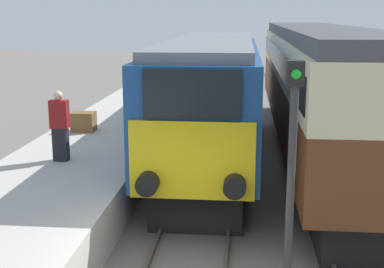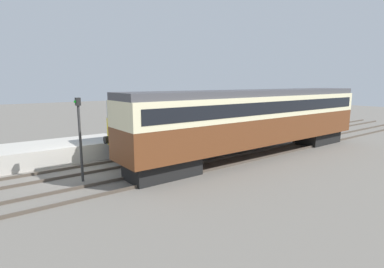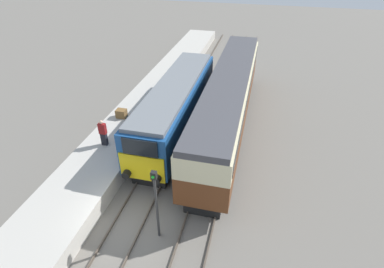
# 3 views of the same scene
# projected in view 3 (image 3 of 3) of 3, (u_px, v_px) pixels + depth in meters

# --- Properties ---
(ground_plane) EXTENTS (120.00, 120.00, 0.00)m
(ground_plane) POSITION_uv_depth(u_px,v_px,m) (127.00, 227.00, 14.69)
(ground_plane) COLOR slate
(platform_left) EXTENTS (3.50, 50.00, 1.02)m
(platform_left) POSITION_uv_depth(u_px,v_px,m) (130.00, 126.00, 21.54)
(platform_left) COLOR #B7B2A8
(platform_left) RESTS_ON ground_plane
(rails_near_track) EXTENTS (1.51, 60.00, 0.14)m
(rails_near_track) POSITION_uv_depth(u_px,v_px,m) (160.00, 163.00, 18.70)
(rails_near_track) COLOR #4C4238
(rails_near_track) RESTS_ON ground_plane
(rails_far_track) EXTENTS (1.50, 60.00, 0.14)m
(rails_far_track) POSITION_uv_depth(u_px,v_px,m) (214.00, 172.00, 18.02)
(rails_far_track) COLOR #4C4238
(rails_far_track) RESTS_ON ground_plane
(locomotive) EXTENTS (2.70, 13.18, 3.86)m
(locomotive) POSITION_uv_depth(u_px,v_px,m) (176.00, 106.00, 20.64)
(locomotive) COLOR black
(locomotive) RESTS_ON ground_plane
(passenger_carriage) EXTENTS (2.75, 18.46, 4.19)m
(passenger_carriage) POSITION_uv_depth(u_px,v_px,m) (229.00, 96.00, 21.02)
(passenger_carriage) COLOR black
(passenger_carriage) RESTS_ON ground_plane
(person_on_platform) EXTENTS (0.44, 0.26, 1.75)m
(person_on_platform) POSITION_uv_depth(u_px,v_px,m) (103.00, 133.00, 18.28)
(person_on_platform) COLOR black
(person_on_platform) RESTS_ON platform_left
(signal_post) EXTENTS (0.24, 0.28, 3.96)m
(signal_post) POSITION_uv_depth(u_px,v_px,m) (156.00, 200.00, 12.99)
(signal_post) COLOR #333333
(signal_post) RESTS_ON ground_plane
(luggage_crate) EXTENTS (0.70, 0.56, 0.60)m
(luggage_crate) POSITION_uv_depth(u_px,v_px,m) (121.00, 113.00, 21.43)
(luggage_crate) COLOR brown
(luggage_crate) RESTS_ON platform_left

